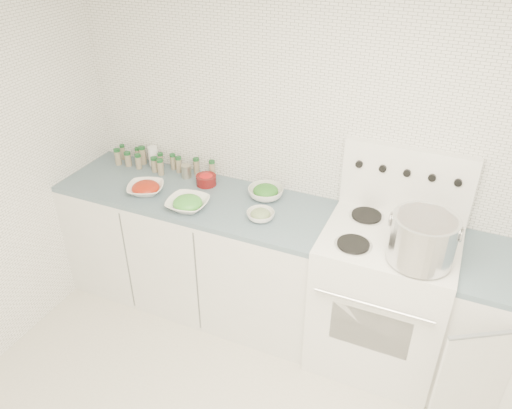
# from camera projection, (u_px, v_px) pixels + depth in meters

# --- Properties ---
(room_walls) EXTENTS (3.54, 3.04, 2.52)m
(room_walls) POSITION_uv_depth(u_px,v_px,m) (215.00, 238.00, 1.75)
(room_walls) COLOR white
(room_walls) RESTS_ON ground
(counter_left) EXTENTS (1.85, 0.62, 0.90)m
(counter_left) POSITION_uv_depth(u_px,v_px,m) (197.00, 249.00, 3.54)
(counter_left) COLOR white
(counter_left) RESTS_ON ground
(stove) EXTENTS (0.76, 0.70, 1.36)m
(stove) POSITION_uv_depth(u_px,v_px,m) (382.00, 294.00, 3.06)
(stove) COLOR white
(stove) RESTS_ON ground
(stock_pot) EXTENTS (0.36, 0.34, 0.26)m
(stock_pot) POSITION_uv_depth(u_px,v_px,m) (423.00, 237.00, 2.56)
(stock_pot) COLOR silver
(stock_pot) RESTS_ON stove
(bowl_tomato) EXTENTS (0.31, 0.31, 0.08)m
(bowl_tomato) POSITION_uv_depth(u_px,v_px,m) (146.00, 188.00, 3.30)
(bowl_tomato) COLOR white
(bowl_tomato) RESTS_ON counter_left
(bowl_snowpea) EXTENTS (0.28, 0.28, 0.09)m
(bowl_snowpea) POSITION_uv_depth(u_px,v_px,m) (188.00, 203.00, 3.13)
(bowl_snowpea) COLOR white
(bowl_snowpea) RESTS_ON counter_left
(bowl_broccoli) EXTENTS (0.25, 0.25, 0.09)m
(bowl_broccoli) POSITION_uv_depth(u_px,v_px,m) (266.00, 192.00, 3.24)
(bowl_broccoli) COLOR white
(bowl_broccoli) RESTS_ON counter_left
(bowl_zucchini) EXTENTS (0.22, 0.22, 0.07)m
(bowl_zucchini) POSITION_uv_depth(u_px,v_px,m) (261.00, 215.00, 3.03)
(bowl_zucchini) COLOR white
(bowl_zucchini) RESTS_ON counter_left
(bowl_pepper) EXTENTS (0.14, 0.14, 0.08)m
(bowl_pepper) POSITION_uv_depth(u_px,v_px,m) (206.00, 179.00, 3.39)
(bowl_pepper) COLOR #5C0F0F
(bowl_pepper) RESTS_ON counter_left
(salt_canister) EXTENTS (0.08, 0.08, 0.14)m
(salt_canister) POSITION_uv_depth(u_px,v_px,m) (153.00, 156.00, 3.63)
(salt_canister) COLOR white
(salt_canister) RESTS_ON counter_left
(tin_can) EXTENTS (0.09, 0.09, 0.09)m
(tin_can) POSITION_uv_depth(u_px,v_px,m) (186.00, 171.00, 3.48)
(tin_can) COLOR #A09B87
(tin_can) RESTS_ON counter_left
(spice_cluster) EXTENTS (0.79, 0.16, 0.14)m
(spice_cluster) POSITION_uv_depth(u_px,v_px,m) (155.00, 161.00, 3.59)
(spice_cluster) COLOR gray
(spice_cluster) RESTS_ON counter_left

